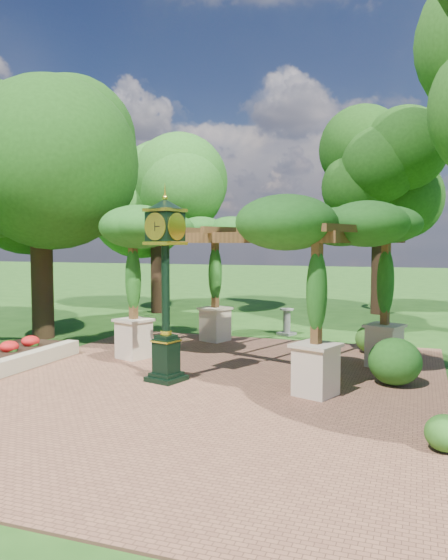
% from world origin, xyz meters
% --- Properties ---
extents(ground, '(120.00, 120.00, 0.00)m').
position_xyz_m(ground, '(0.00, 0.00, 0.00)').
color(ground, '#1E4714').
rests_on(ground, ground).
extents(brick_plaza, '(10.00, 12.00, 0.04)m').
position_xyz_m(brick_plaza, '(0.00, 1.00, 0.02)').
color(brick_plaza, brown).
rests_on(brick_plaza, ground).
extents(border_wall, '(0.35, 5.00, 0.40)m').
position_xyz_m(border_wall, '(-4.60, 0.50, 0.20)').
color(border_wall, '#C6B793').
rests_on(border_wall, ground).
extents(pedestal_clock, '(0.98, 0.98, 4.07)m').
position_xyz_m(pedestal_clock, '(-0.86, 1.12, 2.44)').
color(pedestal_clock, black).
rests_on(pedestal_clock, brick_plaza).
extents(pergola, '(7.33, 5.89, 4.00)m').
position_xyz_m(pergola, '(0.44, 3.58, 3.28)').
color(pergola, beige).
rests_on(pergola, brick_plaza).
extents(sundial, '(0.63, 0.63, 0.88)m').
position_xyz_m(sundial, '(0.23, 8.06, 0.39)').
color(sundial, gray).
rests_on(sundial, ground).
extents(shrub_front, '(0.70, 0.70, 0.54)m').
position_xyz_m(shrub_front, '(4.76, -1.19, 0.31)').
color(shrub_front, '#295E1B').
rests_on(shrub_front, brick_plaza).
extents(shrub_mid, '(1.41, 1.41, 1.01)m').
position_xyz_m(shrub_mid, '(3.90, 2.45, 0.55)').
color(shrub_mid, '#205417').
rests_on(shrub_mid, brick_plaza).
extents(shrub_back, '(1.02, 1.02, 0.78)m').
position_xyz_m(shrub_back, '(3.14, 5.78, 0.43)').
color(shrub_back, '#2F611C').
rests_on(shrub_back, brick_plaza).
extents(tree_west_near, '(4.82, 4.82, 8.71)m').
position_xyz_m(tree_west_near, '(-7.06, 4.87, 5.99)').
color(tree_west_near, '#342315').
rests_on(tree_west_near, ground).
extents(tree_west_far, '(4.40, 4.40, 7.55)m').
position_xyz_m(tree_west_far, '(-6.41, 11.89, 5.18)').
color(tree_west_far, black).
rests_on(tree_west_far, ground).
extents(tree_north, '(3.73, 3.73, 8.67)m').
position_xyz_m(tree_north, '(2.77, 14.68, 5.91)').
color(tree_north, '#301E13').
rests_on(tree_north, ground).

